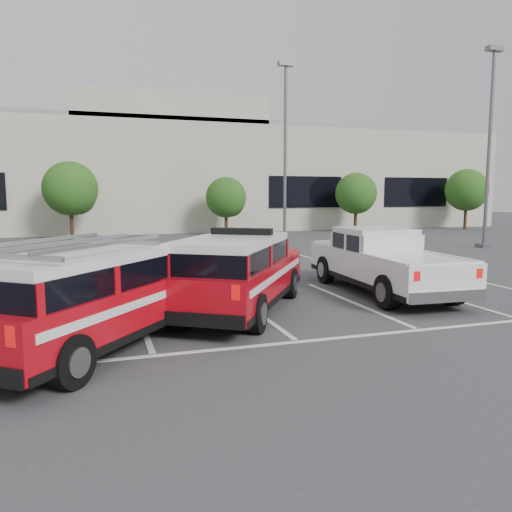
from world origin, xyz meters
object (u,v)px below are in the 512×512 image
at_px(fire_chief_suv, 236,278).
at_px(ladder_suv, 88,306).
at_px(convention_building, 141,171).
at_px(tree_far_right, 467,192).
at_px(light_pole_right, 489,148).
at_px(tree_mid_right, 227,199).
at_px(light_pole_mid, 285,153).
at_px(white_pickup, 382,267).
at_px(tree_right, 357,195).
at_px(tree_mid_left, 72,191).

height_order(fire_chief_suv, ladder_suv, ladder_suv).
bearing_deg(convention_building, tree_far_right, -21.51).
bearing_deg(fire_chief_suv, tree_far_right, 73.59).
height_order(light_pole_right, ladder_suv, light_pole_right).
bearing_deg(fire_chief_suv, tree_mid_right, 108.64).
relative_size(tree_far_right, light_pole_mid, 0.47).
distance_m(tree_mid_right, light_pole_right, 16.47).
relative_size(convention_building, tree_mid_right, 15.04).
bearing_deg(tree_far_right, ladder_suv, -139.97).
bearing_deg(light_pole_mid, convention_building, 113.26).
bearing_deg(tree_far_right, light_pole_right, -127.04).
distance_m(tree_mid_right, white_pickup, 21.21).
bearing_deg(tree_mid_right, white_pickup, -92.56).
bearing_deg(convention_building, light_pole_mid, -66.74).
height_order(tree_right, white_pickup, tree_right).
distance_m(light_pole_mid, light_pole_right, 10.82).
xyz_separation_m(fire_chief_suv, ladder_suv, (-3.31, -2.09, 0.00)).
bearing_deg(convention_building, light_pole_right, -54.11).
relative_size(tree_far_right, ladder_suv, 0.92).
bearing_deg(tree_right, tree_far_right, 0.00).
relative_size(light_pole_mid, white_pickup, 1.70).
bearing_deg(tree_right, ladder_suv, -127.87).
xyz_separation_m(tree_mid_right, white_pickup, (-0.94, -21.12, -1.78)).
bearing_deg(ladder_suv, tree_far_right, 78.44).
relative_size(tree_right, white_pickup, 0.74).
relative_size(fire_chief_suv, white_pickup, 0.97).
xyz_separation_m(fire_chief_suv, white_pickup, (4.58, 1.02, -0.08)).
bearing_deg(ladder_suv, tree_right, 90.53).
height_order(light_pole_mid, light_pole_right, same).
bearing_deg(convention_building, white_pickup, -82.69).
relative_size(convention_building, tree_mid_left, 12.38).
bearing_deg(tree_mid_right, tree_far_right, 0.00).
height_order(light_pole_right, fire_chief_suv, light_pole_right).
bearing_deg(light_pole_right, fire_chief_suv, -148.44).
height_order(tree_mid_left, tree_mid_right, tree_mid_left).
height_order(tree_mid_right, ladder_suv, tree_mid_right).
bearing_deg(tree_far_right, white_pickup, -134.76).
distance_m(convention_building, white_pickup, 31.45).
xyz_separation_m(light_pole_right, ladder_suv, (-19.75, -12.18, -4.38)).
bearing_deg(tree_mid_left, tree_far_right, 0.00).
relative_size(tree_mid_left, ladder_suv, 0.92).
bearing_deg(fire_chief_suv, convention_building, 121.55).
bearing_deg(tree_far_right, tree_right, -180.00).
bearing_deg(tree_mid_right, ladder_suv, -110.04).
distance_m(tree_far_right, white_pickup, 29.83).
distance_m(tree_right, fire_chief_suv, 27.11).
xyz_separation_m(tree_right, light_pole_mid, (-8.09, -6.05, 2.41)).
height_order(tree_mid_right, light_pole_right, light_pole_right).
bearing_deg(fire_chief_suv, white_pickup, 45.24).
height_order(convention_building, tree_mid_right, convention_building).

